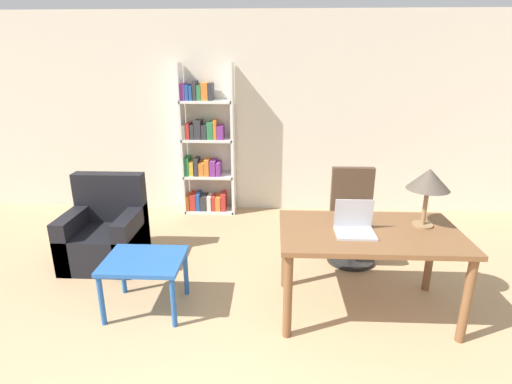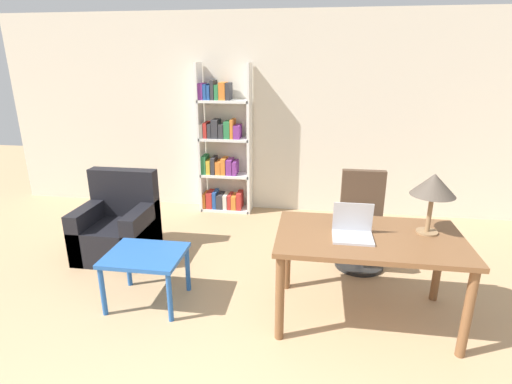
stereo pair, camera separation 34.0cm
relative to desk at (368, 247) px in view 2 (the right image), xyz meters
The scene contains 8 objects.
wall_back 2.78m from the desk, 110.54° to the left, with size 8.00×0.06×2.70m.
desk is the anchor object (origin of this frame).
laptop 0.22m from the desk, 161.29° to the right, with size 0.31×0.25×0.26m.
table_lamp 0.69m from the desk, 14.63° to the left, with size 0.34×0.34×0.49m.
office_chair 1.00m from the desk, 86.64° to the left, with size 0.51×0.51×1.00m.
side_table_blue 1.90m from the desk, behind, with size 0.66×0.55×0.48m.
armchair 2.73m from the desk, 162.72° to the left, with size 0.76×0.71×0.92m.
bookshelf 2.92m from the desk, 126.70° to the left, with size 0.73×0.28×2.05m.
Camera 2 is at (0.48, -0.98, 2.09)m, focal length 28.00 mm.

